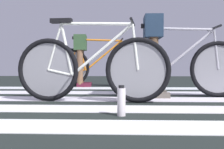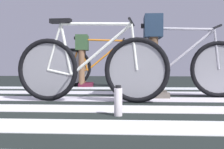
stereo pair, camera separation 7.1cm
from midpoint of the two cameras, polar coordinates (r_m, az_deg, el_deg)
ground at (r=2.85m, az=-1.43°, el=-6.66°), size 18.00×14.00×0.02m
crosswalk_markings at (r=3.09m, az=-2.15°, el=-5.75°), size 5.40×4.23×0.00m
bicycle_1_of_3 at (r=3.19m, az=-3.63°, el=1.41°), size 1.73×0.52×0.93m
bicycle_2_of_3 at (r=3.74m, az=13.46°, el=1.46°), size 1.74×0.52×0.93m
cyclist_2_of_3 at (r=3.71m, az=8.74°, el=5.89°), size 0.31×0.41×1.03m
bicycle_3_of_3 at (r=5.37m, az=-2.21°, el=1.72°), size 1.74×0.52×0.93m
cyclist_3_of_3 at (r=5.39m, az=-5.52°, el=4.21°), size 0.34×0.42×0.96m
water_bottle at (r=2.35m, az=2.11°, el=-5.35°), size 0.07×0.07×0.25m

